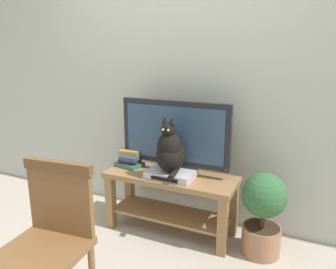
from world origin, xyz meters
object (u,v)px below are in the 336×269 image
at_px(tv, 175,135).
at_px(wooden_chair, 50,233).
at_px(book_stack, 130,159).
at_px(cat, 170,151).
at_px(potted_plant, 263,211).
at_px(media_box, 171,174).
at_px(tv_stand, 170,192).

xyz_separation_m(tv, wooden_chair, (-0.21, -1.22, -0.30)).
xyz_separation_m(tv, book_stack, (-0.42, -0.03, -0.25)).
height_order(cat, potted_plant, cat).
bearing_deg(potted_plant, wooden_chair, -130.94).
relative_size(book_stack, potted_plant, 0.40).
distance_m(media_box, cat, 0.20).
xyz_separation_m(tv, cat, (0.03, -0.14, -0.09)).
bearing_deg(tv_stand, tv, 89.98).
distance_m(media_box, book_stack, 0.46).
relative_size(wooden_chair, book_stack, 3.57).
bearing_deg(cat, tv_stand, 113.36).
bearing_deg(tv_stand, media_box, -61.80).
relative_size(tv_stand, potted_plant, 1.70).
bearing_deg(wooden_chair, tv, 80.03).
relative_size(tv, wooden_chair, 1.04).
relative_size(tv, potted_plant, 1.47).
bearing_deg(book_stack, tv, 4.65).
xyz_separation_m(tv_stand, cat, (0.03, -0.07, 0.39)).
bearing_deg(potted_plant, book_stack, 177.38).
height_order(tv, cat, tv).
bearing_deg(cat, potted_plant, 4.32).
bearing_deg(cat, media_box, 94.24).
distance_m(tv_stand, potted_plant, 0.77).
relative_size(tv_stand, tv, 1.16).
bearing_deg(tv_stand, wooden_chair, -100.64).
bearing_deg(tv, wooden_chair, -99.97).
bearing_deg(potted_plant, tv, 173.45).
relative_size(cat, wooden_chair, 0.50).
distance_m(tv, book_stack, 0.49).
height_order(book_stack, potted_plant, book_stack).
xyz_separation_m(media_box, wooden_chair, (-0.24, -1.09, -0.01)).
xyz_separation_m(tv_stand, media_box, (0.03, -0.05, 0.19)).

